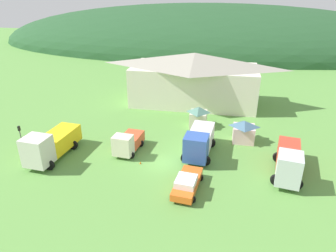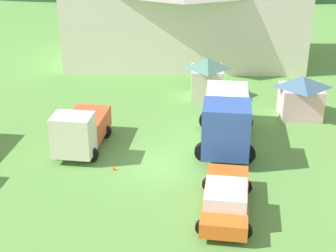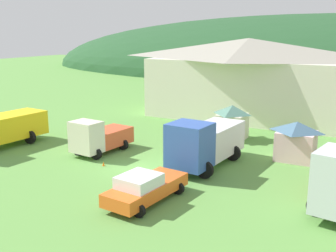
% 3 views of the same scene
% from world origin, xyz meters
% --- Properties ---
extents(ground_plane, '(200.00, 200.00, 0.00)m').
position_xyz_m(ground_plane, '(0.00, 0.00, 0.00)').
color(ground_plane, '#5B9342').
extents(depot_building, '(21.26, 9.62, 8.27)m').
position_xyz_m(depot_building, '(1.05, 19.65, 4.26)').
color(depot_building, silver).
rests_on(depot_building, ground).
extents(play_shed_cream, '(2.42, 2.56, 2.91)m').
position_xyz_m(play_shed_cream, '(2.77, 10.49, 1.50)').
color(play_shed_cream, beige).
rests_on(play_shed_cream, ground).
extents(play_shed_pink, '(2.79, 2.50, 2.79)m').
position_xyz_m(play_shed_pink, '(8.74, 7.13, 1.44)').
color(play_shed_pink, beige).
rests_on(play_shed_pink, ground).
extents(light_truck_cream, '(2.90, 5.12, 2.66)m').
position_xyz_m(light_truck_cream, '(-4.57, 1.79, 1.27)').
color(light_truck_cream, beige).
rests_on(light_truck_cream, ground).
extents(box_truck_blue, '(3.61, 7.23, 3.38)m').
position_xyz_m(box_truck_blue, '(3.63, 2.72, 1.74)').
color(box_truck_blue, '#3356AD').
rests_on(box_truck_blue, ground).
extents(service_pickup_orange, '(2.79, 5.42, 1.66)m').
position_xyz_m(service_pickup_orange, '(3.22, -4.25, 0.83)').
color(service_pickup_orange, orange).
rests_on(service_pickup_orange, ground).
extents(traffic_cone_near_pickup, '(0.36, 0.36, 0.63)m').
position_xyz_m(traffic_cone_near_pickup, '(-2.44, -0.47, 0.00)').
color(traffic_cone_near_pickup, orange).
rests_on(traffic_cone_near_pickup, ground).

